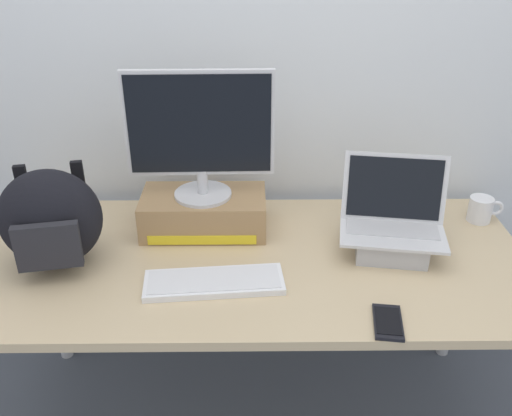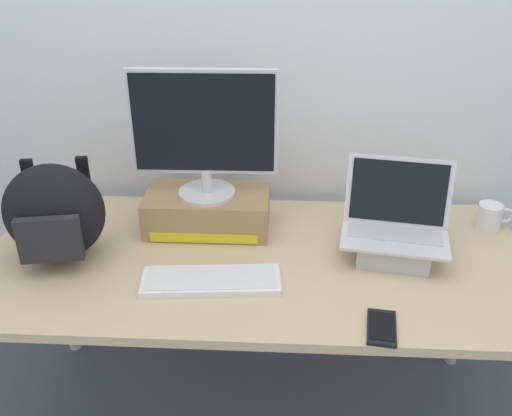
{
  "view_description": "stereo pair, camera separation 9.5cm",
  "coord_description": "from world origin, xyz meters",
  "px_view_note": "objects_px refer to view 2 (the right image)",
  "views": [
    {
      "loc": [
        -0.02,
        -1.52,
        1.72
      ],
      "look_at": [
        0.0,
        0.0,
        0.9
      ],
      "focal_mm": 39.58,
      "sensor_mm": 36.0,
      "label": 1
    },
    {
      "loc": [
        0.08,
        -1.52,
        1.72
      ],
      "look_at": [
        0.0,
        0.0,
        0.9
      ],
      "focal_mm": 39.58,
      "sensor_mm": 36.0,
      "label": 2
    }
  ],
  "objects_px": {
    "toner_box_yellow": "(208,211)",
    "messenger_backpack": "(54,213)",
    "external_keyboard": "(211,280)",
    "open_laptop": "(394,237)",
    "cell_phone": "(382,327)",
    "coffee_mug": "(490,216)",
    "desktop_monitor": "(204,132)"
  },
  "relations": [
    {
      "from": "toner_box_yellow",
      "to": "messenger_backpack",
      "type": "height_order",
      "value": "messenger_backpack"
    },
    {
      "from": "external_keyboard",
      "to": "messenger_backpack",
      "type": "distance_m",
      "value": 0.53
    },
    {
      "from": "external_keyboard",
      "to": "open_laptop",
      "type": "bearing_deg",
      "value": 13.8
    },
    {
      "from": "toner_box_yellow",
      "to": "cell_phone",
      "type": "distance_m",
      "value": 0.74
    },
    {
      "from": "open_laptop",
      "to": "coffee_mug",
      "type": "xyz_separation_m",
      "value": [
        0.36,
        0.19,
        -0.02
      ]
    },
    {
      "from": "toner_box_yellow",
      "to": "open_laptop",
      "type": "relative_size",
      "value": 1.17
    },
    {
      "from": "toner_box_yellow",
      "to": "open_laptop",
      "type": "distance_m",
      "value": 0.63
    },
    {
      "from": "external_keyboard",
      "to": "coffee_mug",
      "type": "bearing_deg",
      "value": 17.52
    },
    {
      "from": "desktop_monitor",
      "to": "cell_phone",
      "type": "distance_m",
      "value": 0.82
    },
    {
      "from": "open_laptop",
      "to": "coffee_mug",
      "type": "height_order",
      "value": "open_laptop"
    },
    {
      "from": "toner_box_yellow",
      "to": "coffee_mug",
      "type": "bearing_deg",
      "value": 2.78
    },
    {
      "from": "toner_box_yellow",
      "to": "external_keyboard",
      "type": "xyz_separation_m",
      "value": [
        0.05,
        -0.33,
        -0.05
      ]
    },
    {
      "from": "open_laptop",
      "to": "external_keyboard",
      "type": "relative_size",
      "value": 0.85
    },
    {
      "from": "desktop_monitor",
      "to": "cell_phone",
      "type": "xyz_separation_m",
      "value": [
        0.53,
        -0.51,
        -0.35
      ]
    },
    {
      "from": "desktop_monitor",
      "to": "coffee_mug",
      "type": "distance_m",
      "value": 1.03
    },
    {
      "from": "messenger_backpack",
      "to": "cell_phone",
      "type": "xyz_separation_m",
      "value": [
        0.98,
        -0.3,
        -0.15
      ]
    },
    {
      "from": "messenger_backpack",
      "to": "coffee_mug",
      "type": "distance_m",
      "value": 1.45
    },
    {
      "from": "desktop_monitor",
      "to": "external_keyboard",
      "type": "distance_m",
      "value": 0.48
    },
    {
      "from": "desktop_monitor",
      "to": "cell_phone",
      "type": "bearing_deg",
      "value": -45.19
    },
    {
      "from": "toner_box_yellow",
      "to": "open_laptop",
      "type": "xyz_separation_m",
      "value": [
        0.62,
        -0.14,
        -0.0
      ]
    },
    {
      "from": "desktop_monitor",
      "to": "coffee_mug",
      "type": "xyz_separation_m",
      "value": [
        0.98,
        0.05,
        -0.31
      ]
    },
    {
      "from": "open_laptop",
      "to": "external_keyboard",
      "type": "bearing_deg",
      "value": -152.5
    },
    {
      "from": "desktop_monitor",
      "to": "messenger_backpack",
      "type": "distance_m",
      "value": 0.53
    },
    {
      "from": "coffee_mug",
      "to": "cell_phone",
      "type": "bearing_deg",
      "value": -128.65
    },
    {
      "from": "external_keyboard",
      "to": "cell_phone",
      "type": "bearing_deg",
      "value": -25.45
    },
    {
      "from": "desktop_monitor",
      "to": "toner_box_yellow",
      "type": "bearing_deg",
      "value": 90.43
    },
    {
      "from": "external_keyboard",
      "to": "desktop_monitor",
      "type": "bearing_deg",
      "value": 93.98
    },
    {
      "from": "toner_box_yellow",
      "to": "cell_phone",
      "type": "relative_size",
      "value": 2.77
    },
    {
      "from": "toner_box_yellow",
      "to": "desktop_monitor",
      "type": "xyz_separation_m",
      "value": [
        0.0,
        -0.0,
        0.29
      ]
    },
    {
      "from": "coffee_mug",
      "to": "cell_phone",
      "type": "relative_size",
      "value": 0.82
    },
    {
      "from": "desktop_monitor",
      "to": "messenger_backpack",
      "type": "height_order",
      "value": "desktop_monitor"
    },
    {
      "from": "desktop_monitor",
      "to": "open_laptop",
      "type": "height_order",
      "value": "desktop_monitor"
    }
  ]
}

